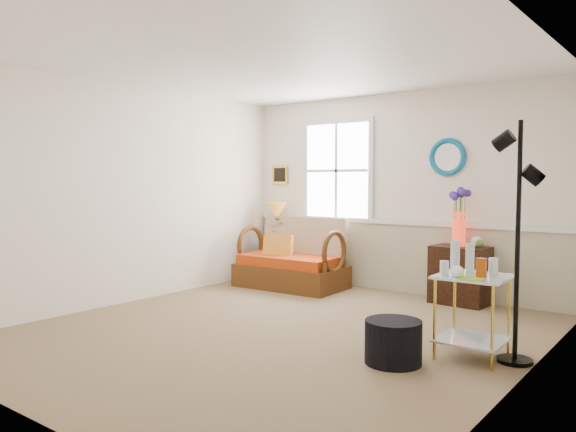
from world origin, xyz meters
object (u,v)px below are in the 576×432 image
Objects in this scene: ottoman at (393,342)px; cabinet at (460,275)px; floor_lamp at (518,243)px; loveseat at (291,253)px; side_table at (472,317)px; lamp_stand at (276,259)px.

cabinet is at bearing 98.56° from ottoman.
floor_lamp is 1.26m from ottoman.
loveseat is at bearing -165.94° from cabinet.
side_table is (0.82, -1.94, 0.00)m from cabinet.
floor_lamp is at bearing -54.43° from cabinet.
floor_lamp is (3.35, -1.44, 0.50)m from loveseat.
ottoman is at bearing -77.61° from cabinet.
ottoman is (0.37, -2.45, -0.17)m from cabinet.
loveseat is 3.40m from side_table.
side_table is 0.71m from ottoman.
floor_lamp is (3.96, -1.87, 0.67)m from lamp_stand.
lamp_stand is (-0.61, 0.43, -0.18)m from loveseat.
side_table reaches higher than lamp_stand.
floor_lamp reaches higher than lamp_stand.
lamp_stand is 0.86× the size of cabinet.
cabinet reaches higher than lamp_stand.
lamp_stand is at bearing 154.12° from floor_lamp.
floor_lamp is at bearing -25.24° from lamp_stand.
cabinet is 2.10m from side_table.
cabinet is (2.83, -0.03, 0.05)m from lamp_stand.
floor_lamp is at bearing 38.82° from ottoman.
floor_lamp reaches higher than cabinet.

